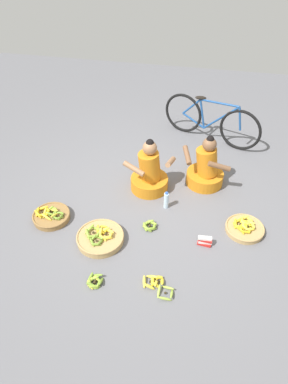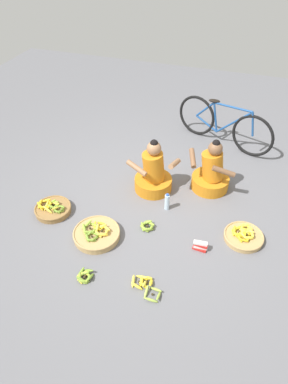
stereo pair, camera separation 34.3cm
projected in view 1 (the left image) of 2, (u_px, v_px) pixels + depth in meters
The scene contains 12 objects.
ground_plane at pixel (147, 202), 4.54m from camera, with size 10.00×10.00×0.00m, color slate.
vendor_woman_front at pixel (150, 174), 4.59m from camera, with size 0.66×0.54×0.80m.
vendor_woman_behind at pixel (206, 169), 4.69m from camera, with size 0.68×0.52×0.78m.
bicycle_leaning at pixel (210, 120), 5.50m from camera, with size 1.60×0.67×0.73m.
banana_basket_front_right at pixel (245, 228), 4.11m from camera, with size 0.47×0.47×0.14m.
banana_basket_mid_right at pixel (51, 216), 4.26m from camera, with size 0.47×0.47×0.15m.
banana_basket_back_left at pixel (100, 237), 3.99m from camera, with size 0.57×0.57×0.17m.
loose_bananas_back_center at pixel (157, 284), 3.53m from camera, with size 0.36×0.28×0.09m.
loose_bananas_front_left at pixel (150, 225), 4.17m from camera, with size 0.21×0.21×0.09m.
loose_bananas_front_center at pixel (94, 282), 3.56m from camera, with size 0.18×0.20×0.09m.
water_bottle at pixel (166, 200), 4.39m from camera, with size 0.06×0.06×0.26m.
packet_carton_stack at pixel (205, 241), 3.94m from camera, with size 0.17×0.08×0.12m.
Camera 1 is at (0.65, -3.28, 3.07)m, focal length 31.47 mm.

